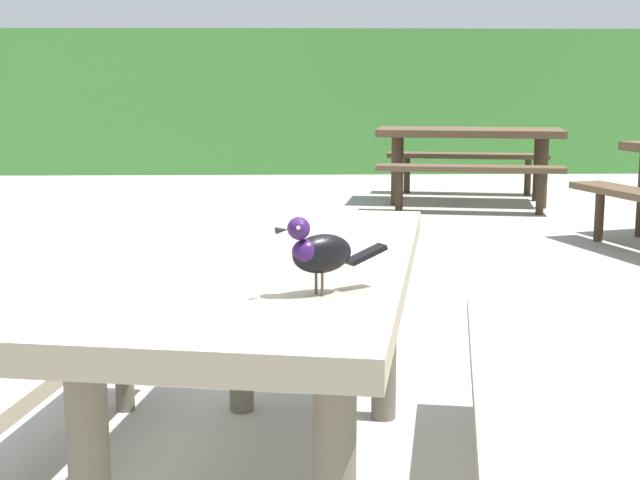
% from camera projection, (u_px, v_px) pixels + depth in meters
% --- Properties ---
extents(hedge_wall, '(28.00, 2.02, 1.85)m').
position_uv_depth(hedge_wall, '(287.00, 101.00, 12.38)').
color(hedge_wall, '#428438').
rests_on(hedge_wall, ground).
extents(picnic_table_foreground, '(1.95, 1.98, 0.74)m').
position_uv_depth(picnic_table_foreground, '(274.00, 318.00, 2.54)').
color(picnic_table_foreground, gray).
rests_on(picnic_table_foreground, ground).
extents(bird_grackle, '(0.26, 0.16, 0.18)m').
position_uv_depth(bird_grackle, '(318.00, 251.00, 2.03)').
color(bird_grackle, black).
rests_on(bird_grackle, picnic_table_foreground).
extents(picnic_table_mid_left, '(1.98, 1.95, 0.74)m').
position_uv_depth(picnic_table_mid_left, '(469.00, 147.00, 8.85)').
color(picnic_table_mid_left, brown).
rests_on(picnic_table_mid_left, ground).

